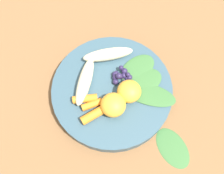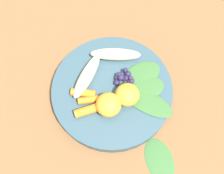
% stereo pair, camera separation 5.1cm
% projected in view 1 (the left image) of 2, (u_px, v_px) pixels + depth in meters
% --- Properties ---
extents(ground_plane, '(2.40, 2.40, 0.00)m').
position_uv_depth(ground_plane, '(112.00, 94.00, 0.65)').
color(ground_plane, brown).
extents(bowl, '(0.28, 0.28, 0.03)m').
position_uv_depth(bowl, '(112.00, 91.00, 0.63)').
color(bowl, '#385666').
rests_on(bowl, ground_plane).
extents(banana_peeled_left, '(0.09, 0.11, 0.03)m').
position_uv_depth(banana_peeled_left, '(85.00, 81.00, 0.61)').
color(banana_peeled_left, beige).
rests_on(banana_peeled_left, bowl).
extents(banana_peeled_right, '(0.12, 0.06, 0.03)m').
position_uv_depth(banana_peeled_right, '(108.00, 54.00, 0.64)').
color(banana_peeled_right, beige).
rests_on(banana_peeled_right, bowl).
extents(orange_segment_near, '(0.05, 0.05, 0.04)m').
position_uv_depth(orange_segment_near, '(129.00, 91.00, 0.59)').
color(orange_segment_near, '#F4A833').
rests_on(orange_segment_near, bowl).
extents(orange_segment_far, '(0.06, 0.06, 0.04)m').
position_uv_depth(orange_segment_far, '(113.00, 105.00, 0.58)').
color(orange_segment_far, '#F4A833').
rests_on(orange_segment_far, bowl).
extents(carrot_front, '(0.06, 0.03, 0.02)m').
position_uv_depth(carrot_front, '(85.00, 98.00, 0.60)').
color(carrot_front, orange).
rests_on(carrot_front, bowl).
extents(carrot_mid_left, '(0.05, 0.02, 0.02)m').
position_uv_depth(carrot_mid_left, '(92.00, 104.00, 0.60)').
color(carrot_mid_left, orange).
rests_on(carrot_mid_left, bowl).
extents(carrot_mid_right, '(0.05, 0.02, 0.02)m').
position_uv_depth(carrot_mid_right, '(92.00, 116.00, 0.58)').
color(carrot_mid_right, orange).
rests_on(carrot_mid_right, bowl).
extents(blueberry_pile, '(0.05, 0.05, 0.03)m').
position_uv_depth(blueberry_pile, '(121.00, 76.00, 0.62)').
color(blueberry_pile, '#2D234C').
rests_on(blueberry_pile, bowl).
extents(kale_leaf_left, '(0.13, 0.12, 0.01)m').
position_uv_depth(kale_leaf_left, '(148.00, 94.00, 0.61)').
color(kale_leaf_left, '#3D7038').
rests_on(kale_leaf_left, bowl).
extents(kale_leaf_right, '(0.09, 0.06, 0.01)m').
position_uv_depth(kale_leaf_right, '(143.00, 81.00, 0.62)').
color(kale_leaf_right, '#3D7038').
rests_on(kale_leaf_right, bowl).
extents(kale_leaf_rear, '(0.11, 0.08, 0.01)m').
position_uv_depth(kale_leaf_rear, '(137.00, 69.00, 0.64)').
color(kale_leaf_rear, '#3D7038').
rests_on(kale_leaf_rear, bowl).
extents(kale_leaf_stray, '(0.07, 0.10, 0.01)m').
position_uv_depth(kale_leaf_stray, '(173.00, 148.00, 0.60)').
color(kale_leaf_stray, '#3D7038').
rests_on(kale_leaf_stray, ground_plane).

